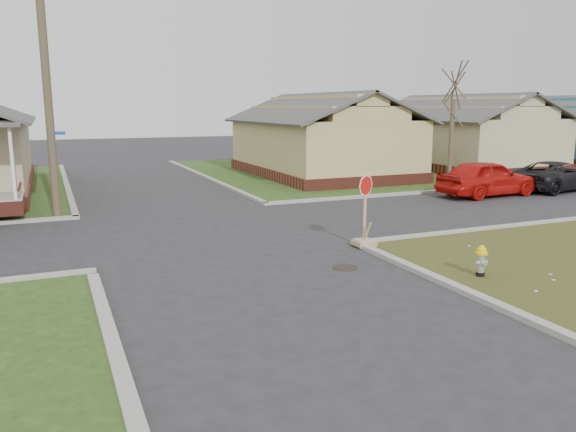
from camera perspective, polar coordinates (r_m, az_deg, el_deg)
name	(u,v)px	position (r m, az deg, el deg)	size (l,w,h in m)	color
ground	(254,272)	(13.56, -3.45, -5.74)	(120.00, 120.00, 0.00)	#28282A
verge_far_right	(469,164)	(40.29, 17.90, 5.04)	(37.00, 19.00, 0.05)	#254017
curbs	(201,231)	(18.19, -8.79, -1.47)	(80.00, 40.00, 0.12)	#A09D91
manhole	(345,267)	(13.99, 5.80, -5.22)	(0.64, 0.64, 0.01)	black
side_house_yellow	(321,137)	(32.16, 3.41, 8.01)	(7.60, 11.60, 4.70)	brown
side_house_tan	(462,134)	(37.69, 17.28, 7.99)	(7.60, 11.60, 4.70)	brown
side_house_teal	(575,131)	(44.81, 27.17, 7.70)	(7.60, 11.60, 4.70)	brown
utility_pole	(47,84)	(21.14, -23.31, 12.23)	(1.80, 0.28, 9.00)	#493C2A
tree_mid_right	(451,143)	(29.03, 16.23, 7.18)	(0.22, 0.22, 4.20)	#493C2A
fire_hydrant	(481,259)	(13.74, 19.04, -4.15)	(0.27, 0.27, 0.74)	black
stop_sign	(364,230)	(15.95, 7.76, -1.45)	(0.57, 0.56, 2.02)	tan
red_sedan	(487,178)	(26.30, 19.57, 3.66)	(1.89, 4.70, 1.60)	red
dark_pickup	(557,176)	(29.45, 25.68, 3.71)	(2.27, 4.93, 1.37)	black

